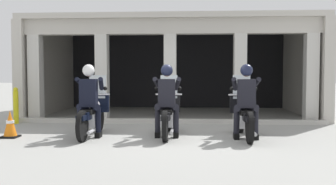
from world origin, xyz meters
name	(u,v)px	position (x,y,z in m)	size (l,w,h in m)	color
ground_plane	(174,119)	(0.00, 3.00, 0.00)	(80.00, 80.00, 0.00)	#999993
station_building	(174,57)	(-0.09, 4.97, 1.97)	(9.07, 5.00, 3.11)	black
kerb_strip	(169,121)	(-0.09, 2.00, 0.06)	(8.57, 0.24, 0.12)	#B7B5AD
motorcycle_left	(93,113)	(-1.68, -0.09, 0.50)	(0.62, 2.04, 1.35)	black
police_officer_left	(89,94)	(-1.68, -0.37, 0.94)	(0.63, 0.61, 1.58)	black
motorcycle_center	(168,113)	(0.00, 0.02, 0.50)	(0.62, 2.04, 1.35)	black
police_officer_center	(167,94)	(0.00, -0.27, 0.94)	(0.63, 0.61, 1.58)	black
motorcycle_right	(244,114)	(1.68, -0.09, 0.50)	(0.62, 2.04, 1.35)	black
police_officer_right	(246,95)	(1.68, -0.37, 0.94)	(0.63, 0.61, 1.58)	black
traffic_cone_flank	(10,124)	(-3.39, -0.49, 0.29)	(0.34, 0.34, 0.59)	black
bollard_kerbside	(16,106)	(-4.31, 1.70, 0.50)	(0.14, 0.14, 1.01)	yellow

